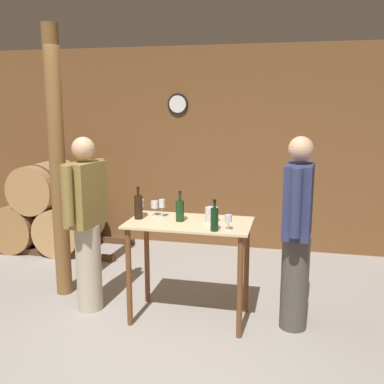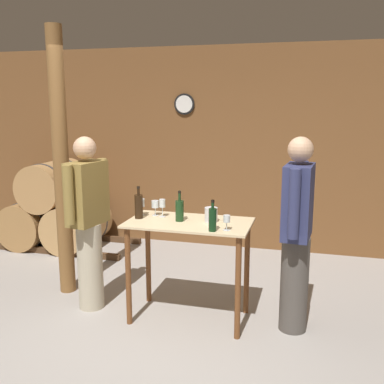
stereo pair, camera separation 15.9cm
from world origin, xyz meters
The scene contains 15 objects.
ground_plane centered at (0.00, 0.00, 0.00)m, with size 14.00×14.00×0.00m, color #9E9993.
back_wall centered at (0.00, 2.85, 1.35)m, with size 8.40×0.08×2.70m.
barrel_rack centered at (-2.18, 2.22, 0.49)m, with size 2.23×0.88×1.19m.
tasting_table centered at (0.20, 0.62, 0.73)m, with size 1.10×0.61×0.92m.
wooden_post centered at (-1.21, 0.88, 1.35)m, with size 0.16×0.16×2.70m.
wine_bottle_far_left centered at (-0.28, 0.62, 1.04)m, with size 0.08×0.08×0.30m.
wine_bottle_left centered at (0.11, 0.62, 1.03)m, with size 0.07×0.07×0.28m.
wine_bottle_center centered at (0.47, 0.39, 1.03)m, with size 0.07×0.07×0.26m.
wine_glass_near_left centered at (-0.30, 0.74, 1.04)m, with size 0.06×0.06×0.16m.
wine_glass_near_center centered at (-0.17, 0.75, 1.03)m, with size 0.07×0.07×0.14m.
wine_glass_near_right centered at (-0.09, 0.73, 1.04)m, with size 0.06×0.06×0.17m.
wine_glass_far_side centered at (0.57, 0.44, 1.02)m, with size 0.06×0.06×0.13m.
ice_bucket centered at (0.39, 0.67, 0.99)m, with size 0.11×0.11×0.13m.
person_host centered at (-0.78, 0.59, 0.88)m, with size 0.29×0.58×1.66m.
person_visitor_with_scarf centered at (1.13, 0.66, 0.90)m, with size 0.25×0.59×1.69m.
Camera 2 is at (1.25, -3.09, 1.96)m, focal length 42.00 mm.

